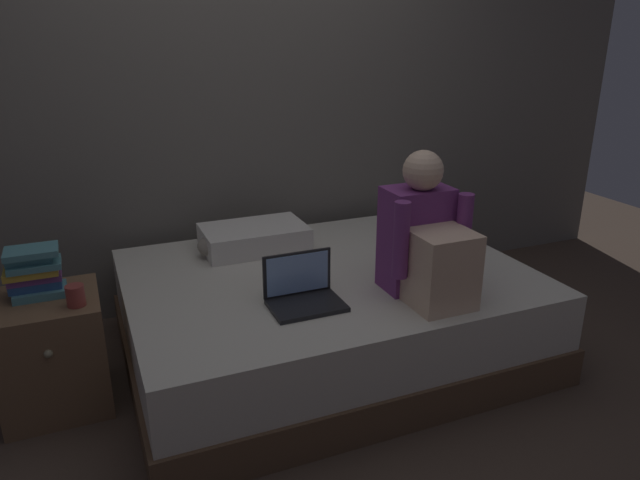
# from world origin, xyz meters

# --- Properties ---
(ground_plane) EXTENTS (8.00, 8.00, 0.00)m
(ground_plane) POSITION_xyz_m (0.00, 0.00, 0.00)
(ground_plane) COLOR #47382D
(wall_back) EXTENTS (5.60, 0.10, 2.70)m
(wall_back) POSITION_xyz_m (0.00, 1.20, 1.35)
(wall_back) COLOR slate
(wall_back) RESTS_ON ground_plane
(bed) EXTENTS (2.00, 1.50, 0.47)m
(bed) POSITION_xyz_m (0.20, 0.30, 0.23)
(bed) COLOR brown
(bed) RESTS_ON ground_plane
(nightstand) EXTENTS (0.44, 0.46, 0.52)m
(nightstand) POSITION_xyz_m (-1.10, 0.36, 0.26)
(nightstand) COLOR brown
(nightstand) RESTS_ON ground_plane
(person_sitting) EXTENTS (0.39, 0.44, 0.66)m
(person_sitting) POSITION_xyz_m (0.50, -0.11, 0.72)
(person_sitting) COLOR #75337A
(person_sitting) RESTS_ON bed
(laptop) EXTENTS (0.32, 0.23, 0.22)m
(laptop) POSITION_xyz_m (-0.05, 0.00, 0.52)
(laptop) COLOR black
(laptop) RESTS_ON bed
(pillow) EXTENTS (0.56, 0.36, 0.13)m
(pillow) POSITION_xyz_m (-0.05, 0.75, 0.53)
(pillow) COLOR silver
(pillow) RESTS_ON bed
(book_stack) EXTENTS (0.24, 0.17, 0.22)m
(book_stack) POSITION_xyz_m (-1.12, 0.41, 0.63)
(book_stack) COLOR teal
(book_stack) RESTS_ON nightstand
(mug) EXTENTS (0.08, 0.08, 0.09)m
(mug) POSITION_xyz_m (-0.97, 0.24, 0.57)
(mug) COLOR #933833
(mug) RESTS_ON nightstand
(clothes_pile) EXTENTS (0.28, 0.22, 0.12)m
(clothes_pile) POSITION_xyz_m (-0.22, 0.73, 0.52)
(clothes_pile) COLOR #4C6B56
(clothes_pile) RESTS_ON bed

